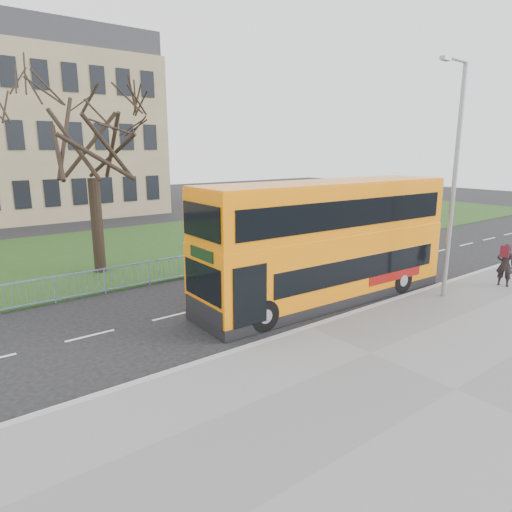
# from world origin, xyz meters

# --- Properties ---
(ground) EXTENTS (120.00, 120.00, 0.00)m
(ground) POSITION_xyz_m (0.00, 0.00, 0.00)
(ground) COLOR black
(ground) RESTS_ON ground
(pavement) EXTENTS (80.00, 10.50, 0.12)m
(pavement) POSITION_xyz_m (0.00, -6.75, 0.06)
(pavement) COLOR slate
(pavement) RESTS_ON ground
(kerb) EXTENTS (80.00, 0.20, 0.14)m
(kerb) POSITION_xyz_m (0.00, -1.55, 0.07)
(kerb) COLOR #969699
(kerb) RESTS_ON ground
(grass_verge) EXTENTS (80.00, 15.40, 0.08)m
(grass_verge) POSITION_xyz_m (0.00, 14.30, 0.04)
(grass_verge) COLOR #1C3714
(grass_verge) RESTS_ON ground
(guard_railing) EXTENTS (40.00, 0.12, 1.10)m
(guard_railing) POSITION_xyz_m (0.00, 6.60, 0.55)
(guard_railing) COLOR #7E9CE0
(guard_railing) RESTS_ON ground
(bare_tree) EXTENTS (7.58, 7.58, 10.83)m
(bare_tree) POSITION_xyz_m (-3.00, 10.00, 5.49)
(bare_tree) COLOR black
(bare_tree) RESTS_ON grass_verge
(yellow_bus) EXTENTS (11.29, 3.10, 4.69)m
(yellow_bus) POSITION_xyz_m (2.78, 0.36, 2.52)
(yellow_bus) COLOR orange
(yellow_bus) RESTS_ON ground
(pedestrian) EXTENTS (0.61, 0.77, 1.87)m
(pedestrian) POSITION_xyz_m (10.07, -3.32, 1.05)
(pedestrian) COLOR black
(pedestrian) RESTS_ON pavement
(street_lamp) EXTENTS (1.90, 0.32, 8.96)m
(street_lamp) POSITION_xyz_m (6.53, -2.53, 5.03)
(street_lamp) COLOR gray
(street_lamp) RESTS_ON pavement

